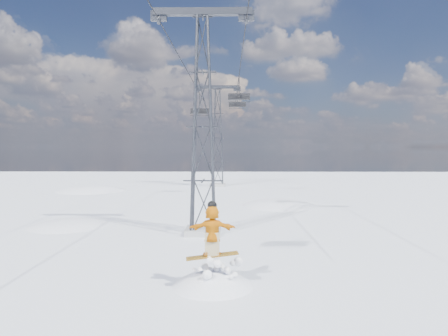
{
  "coord_description": "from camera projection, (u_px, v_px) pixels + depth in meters",
  "views": [
    {
      "loc": [
        2.16,
        -12.35,
        4.47
      ],
      "look_at": [
        1.92,
        4.94,
        3.56
      ],
      "focal_mm": 32.0,
      "sensor_mm": 36.0,
      "label": 1
    }
  ],
  "objects": [
    {
      "name": "lift_chair_mid",
      "position": [
        239.0,
        97.0,
        35.33
      ],
      "size": [
        1.96,
        0.56,
        2.43
      ],
      "color": "black",
      "rests_on": "ground"
    },
    {
      "name": "lift_tower_near",
      "position": [
        203.0,
        128.0,
        20.29
      ],
      "size": [
        5.2,
        1.8,
        11.43
      ],
      "color": "#999999",
      "rests_on": "ground"
    },
    {
      "name": "snow_terrain",
      "position": [
        149.0,
        310.0,
        34.38
      ],
      "size": [
        39.0,
        37.0,
        22.0
      ],
      "color": "white",
      "rests_on": "ground"
    },
    {
      "name": "ground",
      "position": [
        161.0,
        289.0,
        12.6
      ],
      "size": [
        120.0,
        120.0,
        0.0
      ],
      "primitive_type": "plane",
      "color": "white",
      "rests_on": "ground"
    },
    {
      "name": "haul_cables",
      "position": [
        212.0,
        66.0,
        31.49
      ],
      "size": [
        4.46,
        51.0,
        0.06
      ],
      "color": "black",
      "rests_on": "ground"
    },
    {
      "name": "lift_chair_far",
      "position": [
        200.0,
        112.0,
        47.22
      ],
      "size": [
        2.18,
        0.63,
        2.7
      ],
      "color": "black",
      "rests_on": "ground"
    },
    {
      "name": "lift_tower_far",
      "position": [
        218.0,
        138.0,
        45.25
      ],
      "size": [
        5.2,
        1.8,
        11.43
      ],
      "color": "#999999",
      "rests_on": "ground"
    },
    {
      "name": "lift_chair_extra",
      "position": [
        237.0,
        105.0,
        42.77
      ],
      "size": [
        1.86,
        0.53,
        2.3
      ],
      "color": "black",
      "rests_on": "ground"
    },
    {
      "name": "snowboarder_jump",
      "position": [
        213.0,
        335.0,
        12.95
      ],
      "size": [
        4.4,
        4.4,
        6.75
      ],
      "color": "white",
      "rests_on": "ground"
    }
  ]
}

